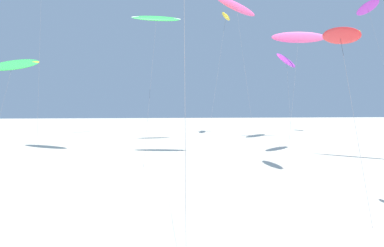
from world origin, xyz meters
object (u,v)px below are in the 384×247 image
object	(u,v)px
flying_kite_1	(156,19)
flying_kite_8	(226,16)
flying_kite_6	(298,37)
flying_kite_2	(286,61)
flying_kite_3	(368,8)
flying_kite_11	(340,36)
flying_kite_0	(236,7)
flying_kite_7	(12,65)

from	to	relation	value
flying_kite_1	flying_kite_8	bearing A→B (deg)	44.80
flying_kite_6	flying_kite_8	size ratio (longest dim) A/B	0.80
flying_kite_1	flying_kite_8	size ratio (longest dim) A/B	0.84
flying_kite_2	flying_kite_3	bearing A→B (deg)	10.47
flying_kite_3	flying_kite_6	size ratio (longest dim) A/B	1.37
flying_kite_1	flying_kite_3	size ratio (longest dim) A/B	0.77
flying_kite_8	flying_kite_11	size ratio (longest dim) A/B	1.78
flying_kite_0	flying_kite_1	size ratio (longest dim) A/B	1.29
flying_kite_6	flying_kite_0	bearing A→B (deg)	144.92
flying_kite_11	flying_kite_0	bearing A→B (deg)	89.64
flying_kite_0	flying_kite_2	xyz separation A→B (m)	(6.41, -1.90, -7.40)
flying_kite_0	flying_kite_11	bearing A→B (deg)	-90.36
flying_kite_2	flying_kite_6	bearing A→B (deg)	-80.63
flying_kite_3	flying_kite_8	world-z (taller)	flying_kite_3
flying_kite_3	flying_kite_8	xyz separation A→B (m)	(-20.24, -0.16, -1.68)
flying_kite_2	flying_kite_8	world-z (taller)	flying_kite_8
flying_kite_1	flying_kite_8	distance (m)	13.54
flying_kite_3	flying_kite_11	distance (m)	37.54
flying_kite_2	flying_kite_8	distance (m)	10.15
flying_kite_7	flying_kite_1	bearing A→B (deg)	16.26
flying_kite_0	flying_kite_8	size ratio (longest dim) A/B	1.09
flying_kite_0	flying_kite_11	size ratio (longest dim) A/B	1.94
flying_kite_0	flying_kite_7	bearing A→B (deg)	-151.95
flying_kite_6	flying_kite_7	bearing A→B (deg)	-165.21
flying_kite_0	flying_kite_1	bearing A→B (deg)	-139.85
flying_kite_3	flying_kite_11	size ratio (longest dim) A/B	1.96
flying_kite_11	flying_kite_1	bearing A→B (deg)	116.46
flying_kite_0	flying_kite_2	distance (m)	9.97
flying_kite_1	flying_kite_7	xyz separation A→B (m)	(-13.96, -4.07, -5.60)
flying_kite_0	flying_kite_11	distance (m)	31.86
flying_kite_0	flying_kite_6	xyz separation A→B (m)	(6.90, -4.85, -4.79)
flying_kite_2	flying_kite_11	xyz separation A→B (m)	(-6.61, -28.64, -1.67)
flying_kite_7	flying_kite_8	distance (m)	28.18
flying_kite_3	flying_kite_7	size ratio (longest dim) A/B	1.94
flying_kite_6	flying_kite_2	bearing A→B (deg)	99.37
flying_kite_11	flying_kite_3	bearing A→B (deg)	58.39
flying_kite_1	flying_kite_6	xyz separation A→B (m)	(17.74, 4.30, -1.07)
flying_kite_0	flying_kite_6	bearing A→B (deg)	-35.08
flying_kite_0	flying_kite_11	xyz separation A→B (m)	(-0.19, -30.54, -9.07)
flying_kite_1	flying_kite_7	world-z (taller)	flying_kite_1
flying_kite_1	flying_kite_3	xyz separation A→B (m)	(29.68, 9.55, 4.14)
flying_kite_3	flying_kite_2	bearing A→B (deg)	-169.53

